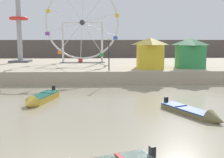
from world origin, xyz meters
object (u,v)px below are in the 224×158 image
Objects in this scene: motorboat_mustard_yellow at (40,99)px; promenade_lamp_near at (109,49)px; carnival_booth_yellow_awning at (150,52)px; drop_tower_steel_tower at (19,16)px; carnival_booth_green_kiosk at (190,52)px; motorboat_olive_wood at (196,113)px; ferris_wheel_white_frame at (82,24)px.

motorboat_mustard_yellow is 11.07m from promenade_lamp_near.
motorboat_mustard_yellow is at bearing -128.37° from carnival_booth_yellow_awning.
drop_tower_steel_tower is 20.22m from carnival_booth_yellow_awning.
drop_tower_steel_tower is 4.35× the size of carnival_booth_green_kiosk.
carnival_booth_green_kiosk is at bearing 16.57° from promenade_lamp_near.
promenade_lamp_near is at bearing 163.49° from motorboat_mustard_yellow.
motorboat_olive_wood is at bearing -54.89° from drop_tower_steel_tower.
ferris_wheel_white_frame is at bearing 140.33° from carnival_booth_yellow_awning.
ferris_wheel_white_frame is (2.08, 19.08, 6.41)m from motorboat_mustard_yellow.
motorboat_mustard_yellow is at bearing -71.25° from drop_tower_steel_tower.
carnival_booth_green_kiosk is (4.56, 16.06, 2.95)m from motorboat_olive_wood.
motorboat_mustard_yellow is at bearing -137.02° from carnival_booth_green_kiosk.
promenade_lamp_near reaches higher than carnival_booth_yellow_awning.
drop_tower_steel_tower is at bearing 169.69° from ferris_wheel_white_frame.
motorboat_mustard_yellow is 19.37m from carnival_booth_green_kiosk.
motorboat_mustard_yellow is (-10.51, 4.22, 0.09)m from motorboat_olive_wood.
motorboat_mustard_yellow is at bearing -137.79° from motorboat_olive_wood.
ferris_wheel_white_frame is at bearing -10.31° from drop_tower_steel_tower.
ferris_wheel_white_frame is at bearing 173.96° from motorboat_olive_wood.
motorboat_olive_wood is at bearing -70.11° from ferris_wheel_white_frame.
carnival_booth_green_kiosk reaches higher than motorboat_mustard_yellow.
carnival_booth_green_kiosk is 10.01m from promenade_lamp_near.
motorboat_mustard_yellow is 1.24× the size of carnival_booth_yellow_awning.
motorboat_mustard_yellow is 1.31× the size of carnival_booth_green_kiosk.
carnival_booth_yellow_awning is at bearing -28.40° from drop_tower_steel_tower.
drop_tower_steel_tower is (-17.54, 24.95, 7.75)m from motorboat_olive_wood.
carnival_booth_yellow_awning is at bearing -43.27° from ferris_wheel_white_frame.
carnival_booth_green_kiosk is 1.02× the size of promenade_lamp_near.
carnival_booth_yellow_awning reaches higher than motorboat_olive_wood.
promenade_lamp_near is (-9.58, -2.85, 0.56)m from carnival_booth_green_kiosk.
carnival_booth_yellow_awning is (17.28, -9.34, -4.77)m from drop_tower_steel_tower.
ferris_wheel_white_frame is 15.28m from carnival_booth_green_kiosk.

